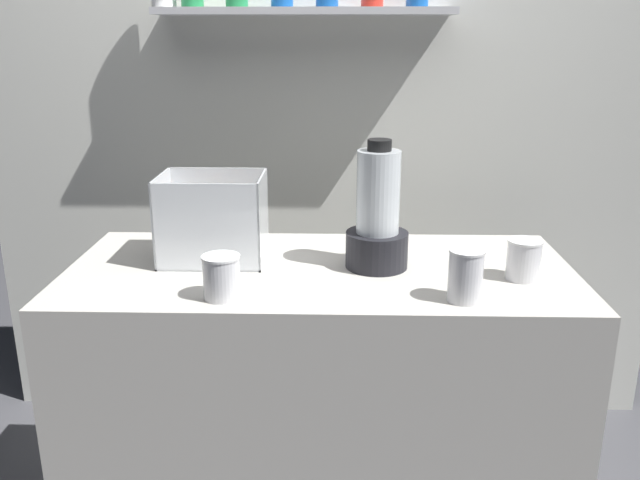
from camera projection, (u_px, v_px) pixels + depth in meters
counter at (320, 409)px, 1.97m from camera, size 1.40×0.64×0.90m
back_wall_unit at (324, 105)px, 2.46m from camera, size 2.60×0.24×2.50m
carrot_display_bin at (215, 234)px, 1.88m from camera, size 0.29×0.22×0.25m
blender_pitcher at (378, 220)px, 1.80m from camera, size 0.17×0.17×0.36m
juice_cup_mango_far_left at (222, 279)px, 1.61m from camera, size 0.09×0.09×0.11m
juice_cup_carrot_left at (465, 279)px, 1.60m from camera, size 0.09×0.09×0.13m
juice_cup_beet_middle at (523, 261)px, 1.74m from camera, size 0.09×0.09×0.11m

